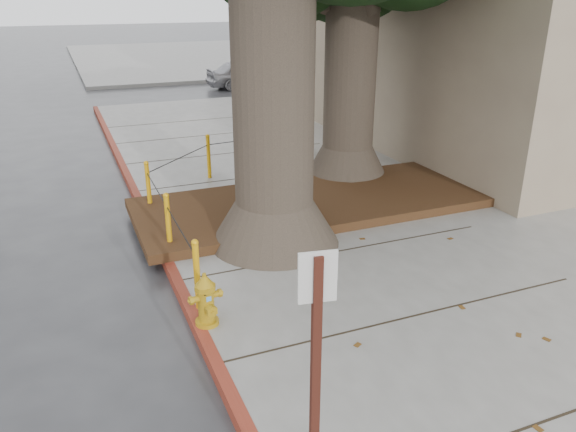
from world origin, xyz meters
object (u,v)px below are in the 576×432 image
object	(u,v)px
signpost	(315,397)
car_silver	(247,74)
car_red	(339,65)
fire_hydrant	(206,300)

from	to	relation	value
signpost	car_silver	xyz separation A→B (m)	(6.38, 20.54, -0.90)
signpost	car_red	xyz separation A→B (m)	(10.99, 21.03, -0.81)
car_silver	car_red	bearing A→B (deg)	-83.82
fire_hydrant	car_silver	xyz separation A→B (m)	(6.33, 17.42, 0.10)
fire_hydrant	car_red	xyz separation A→B (m)	(10.94, 17.91, 0.19)
car_red	car_silver	bearing A→B (deg)	103.44
signpost	car_red	size ratio (longest dim) A/B	0.57
fire_hydrant	car_silver	size ratio (longest dim) A/B	0.20
car_silver	car_red	size ratio (longest dim) A/B	0.83
car_silver	fire_hydrant	bearing A→B (deg)	160.23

